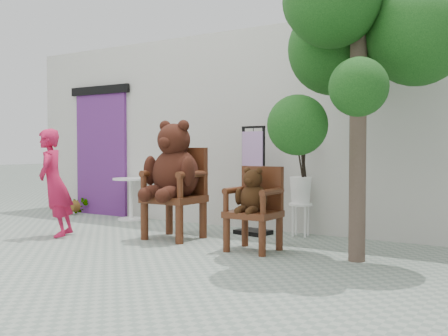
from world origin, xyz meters
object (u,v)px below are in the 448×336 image
chair_big (174,173)px  tree (359,17)px  display_stand (253,193)px  stool_bucket (301,190)px  cafe_table (131,194)px  chair_small (255,200)px  person (54,183)px

chair_big → tree: 3.01m
display_stand → stool_bucket: bearing=25.7°
chair_big → tree: (2.44, 0.15, 1.76)m
cafe_table → stool_bucket: bearing=0.3°
display_stand → stool_bucket: size_ratio=1.04×
chair_big → cafe_table: size_ratio=2.24×
chair_small → display_stand: (-0.59, 1.01, -0.01)m
chair_small → stool_bucket: (0.05, 1.20, 0.05)m
stool_bucket → display_stand: bearing=-163.3°
cafe_table → display_stand: (2.46, -0.17, 0.14)m
person → stool_bucket: size_ratio=1.01×
person → cafe_table: bearing=156.7°
stool_bucket → tree: size_ratio=0.39×
stool_bucket → chair_small: bearing=-92.2°
cafe_table → display_stand: 2.47m
chair_small → cafe_table: bearing=158.8°
chair_big → chair_small: bearing=-5.7°
chair_big → display_stand: (0.71, 0.88, -0.30)m
cafe_table → tree: tree is taller
display_stand → stool_bucket: (0.64, 0.19, 0.06)m
tree → cafe_table: bearing=167.9°
chair_big → stool_bucket: chair_big is taller
cafe_table → tree: size_ratio=0.19×
cafe_table → stool_bucket: 3.10m
chair_small → cafe_table: chair_small is taller
person → cafe_table: (-0.28, 1.81, -0.29)m
chair_small → display_stand: display_stand is taller
person → chair_big: bearing=85.0°
chair_small → display_stand: 1.17m
tree → person: bearing=-166.9°
chair_big → stool_bucket: bearing=38.5°
chair_small → tree: size_ratio=0.27×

